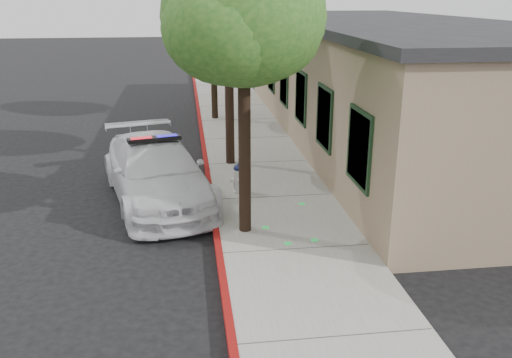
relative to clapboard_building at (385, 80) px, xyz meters
The scene contains 9 objects.
ground 11.42m from the clapboard_building, 126.62° to the right, with size 120.00×120.00×0.00m, color black.
sidewalk 8.13m from the clapboard_building, 130.31° to the right, with size 3.20×60.00×0.15m, color gray.
red_curb 9.18m from the clapboard_building, 137.85° to the right, with size 0.14×60.00×0.16m, color maroon.
clapboard_building is the anchor object (origin of this frame).
police_car 9.79m from the clapboard_building, 145.50° to the right, with size 3.45×5.85×1.71m.
fire_hydrant 8.26m from the clapboard_building, 136.56° to the right, with size 0.44×0.39×0.79m.
street_tree_near 10.23m from the clapboard_building, 126.96° to the right, with size 3.25×3.24×5.89m.
street_tree_mid 7.05m from the clapboard_building, 153.81° to the right, with size 3.18×3.26×6.05m.
street_tree_far 7.24m from the clapboard_building, 150.03° to the left, with size 3.08×3.09×5.70m.
Camera 1 is at (-0.47, -9.71, 5.09)m, focal length 37.67 mm.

